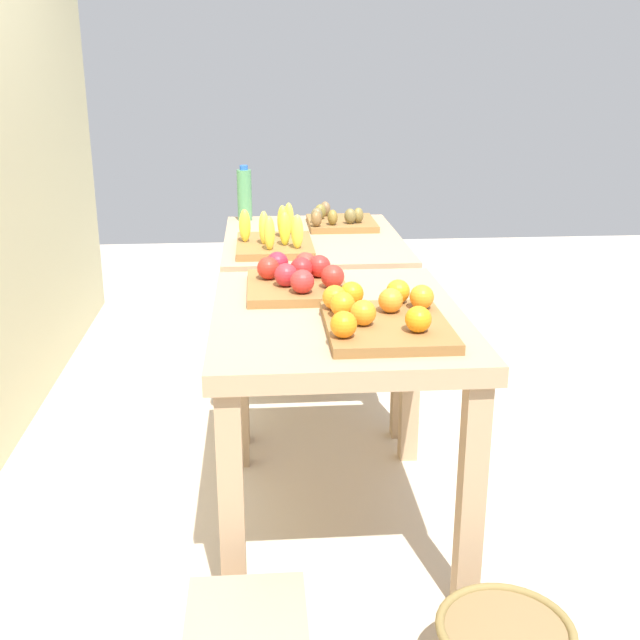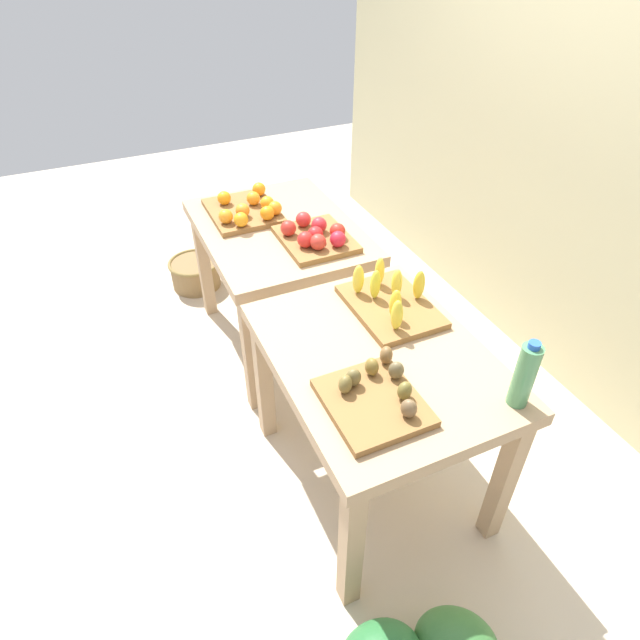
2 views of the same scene
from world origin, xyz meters
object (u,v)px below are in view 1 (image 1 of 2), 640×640
at_px(display_table_right, 313,262).
at_px(apple_bin, 298,279).
at_px(banana_crate, 275,239).
at_px(water_bottle, 245,195).
at_px(orange_bin, 381,316).
at_px(kiwi_bin, 339,221).
at_px(display_table_left, 337,345).
at_px(watermelon_pile, 344,314).

bearing_deg(display_table_right, apple_bin, 172.54).
distance_m(banana_crate, water_bottle, 0.67).
bearing_deg(display_table_right, orange_bin, -175.11).
bearing_deg(apple_bin, orange_bin, -152.44).
bearing_deg(orange_bin, kiwi_bin, -1.11).
xyz_separation_m(display_table_right, water_bottle, (0.42, 0.31, 0.25)).
xyz_separation_m(kiwi_bin, water_bottle, (0.21, 0.45, 0.10)).
bearing_deg(display_table_right, banana_crate, 142.85).
bearing_deg(display_table_left, watermelon_pile, -7.03).
distance_m(display_table_right, banana_crate, 0.33).
height_order(display_table_right, kiwi_bin, kiwi_bin).
xyz_separation_m(orange_bin, watermelon_pile, (2.18, -0.14, -0.70)).
bearing_deg(banana_crate, kiwi_bin, -35.28).
xyz_separation_m(display_table_right, banana_crate, (-0.23, 0.18, 0.16)).
relative_size(display_table_left, display_table_right, 1.00).
height_order(display_table_right, orange_bin, orange_bin).
height_order(kiwi_bin, watermelon_pile, kiwi_bin).
bearing_deg(watermelon_pile, kiwi_bin, 170.95).
distance_m(orange_bin, watermelon_pile, 2.30).
relative_size(banana_crate, water_bottle, 1.61).
bearing_deg(watermelon_pile, banana_crate, 159.16).
bearing_deg(watermelon_pile, water_bottle, 129.38).
relative_size(banana_crate, watermelon_pile, 0.72).
bearing_deg(kiwi_bin, water_bottle, 65.56).
bearing_deg(orange_bin, apple_bin, 27.56).
bearing_deg(banana_crate, orange_bin, -164.92).
xyz_separation_m(display_table_right, watermelon_pile, (0.88, -0.25, -0.54)).
bearing_deg(orange_bin, water_bottle, 13.76).
distance_m(display_table_left, display_table_right, 1.12).
bearing_deg(orange_bin, banana_crate, 15.08).
relative_size(water_bottle, watermelon_pile, 0.45).
distance_m(banana_crate, kiwi_bin, 0.55).
height_order(apple_bin, kiwi_bin, apple_bin).
bearing_deg(banana_crate, watermelon_pile, -20.84).
xyz_separation_m(kiwi_bin, watermelon_pile, (0.66, -0.11, -0.69)).
xyz_separation_m(apple_bin, watermelon_pile, (1.75, -0.36, -0.70)).
xyz_separation_m(banana_crate, water_bottle, (0.65, 0.13, 0.09)).
height_order(orange_bin, banana_crate, banana_crate).
relative_size(display_table_left, kiwi_bin, 2.87).
bearing_deg(banana_crate, display_table_right, -37.15).
distance_m(display_table_left, watermelon_pile, 2.09).
bearing_deg(apple_bin, water_bottle, 8.66).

